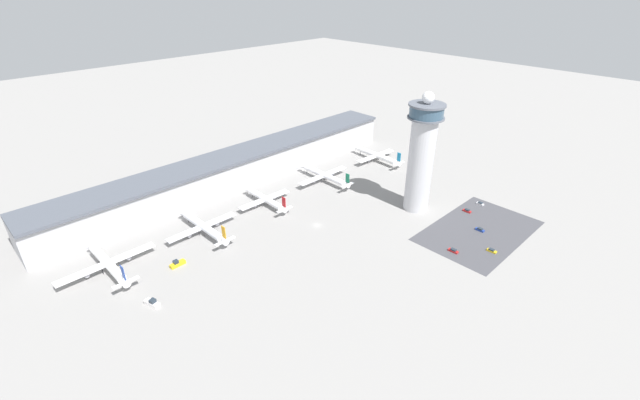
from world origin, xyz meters
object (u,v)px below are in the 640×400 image
Objects in this scene: service_truck_fuel at (152,303)px; car_maroon_suv at (453,251)px; car_red_hatchback at (492,251)px; airplane_gate_alpha at (108,263)px; airplane_gate_bravo at (203,226)px; control_tower at (421,154)px; car_green_van at (467,211)px; car_black_suv at (480,230)px; service_truck_catering at (177,264)px; airplane_gate_charlie at (265,199)px; car_yellow_taxi at (480,204)px; airplane_gate_delta at (324,175)px; airplane_gate_echo at (377,155)px.

service_truck_fuel is 1.51× the size of car_maroon_suv.
airplane_gate_alpha is at bearing 140.72° from car_red_hatchback.
service_truck_fuel is (-41.50, -31.57, -3.00)m from airplane_gate_bravo.
control_tower is at bearing 78.97° from car_red_hatchback.
car_green_van is 0.99× the size of car_black_suv.
control_tower is 129.84m from service_truck_catering.
car_red_hatchback is (-25.87, -26.72, -0.10)m from car_green_van.
airplane_gate_charlie is 64.38m from service_truck_catering.
service_truck_fuel is at bearing -142.74° from airplane_gate_bravo.
airplane_gate_charlie is at bearing 136.08° from car_yellow_taxi.
car_black_suv reaches higher than car_maroon_suv.
airplane_gate_bravo is 9.60× the size of car_yellow_taxi.
service_truck_fuel is at bearing 151.58° from car_maroon_suv.
airplane_gate_charlie is at bearing 133.57° from control_tower.
car_maroon_suv reaches higher than car_red_hatchback.
car_black_suv is at bearing -152.80° from car_yellow_taxi.
car_black_suv is at bearing 0.61° from car_maroon_suv.
airplane_gate_echo is at bearing -2.32° from airplane_gate_delta.
control_tower is 1.59× the size of airplane_gate_echo.
airplane_gate_delta is 107.64m from service_truck_catering.
car_red_hatchback is (2.82, -107.15, -3.84)m from airplane_gate_delta.
service_truck_catering is 25.37m from service_truck_fuel.
car_yellow_taxi is at bearing 14.62° from car_maroon_suv.
car_maroon_suv is (96.42, -79.10, -0.48)m from service_truck_catering.
airplane_gate_delta reaches higher than service_truck_fuel.
car_red_hatchback is at bearing -88.49° from airplane_gate_delta.
car_red_hatchback is at bearing -66.47° from airplane_gate_charlie.
service_truck_catering is 1.69× the size of car_yellow_taxi.
car_red_hatchback is at bearing -50.75° from airplane_gate_bravo.
service_truck_catering reaches higher than car_green_van.
airplane_gate_alpha reaches higher than airplane_gate_charlie.
airplane_gate_bravo is at bearing 149.11° from control_tower.
service_truck_fuel reaches higher than car_yellow_taxi.
airplane_gate_echo is 80.98m from car_green_van.
service_truck_fuel is at bearing -170.14° from airplane_gate_echo.
airplane_gate_bravo is 119.95m from car_maroon_suv.
service_truck_catering is at bearing 40.54° from service_truck_fuel.
service_truck_catering is (-62.06, -16.94, -2.67)m from airplane_gate_charlie.
airplane_gate_echo reaches higher than car_maroon_suv.
airplane_gate_bravo is 137.27m from car_black_suv.
car_black_suv is (60.23, -95.76, -3.14)m from airplane_gate_charlie.
car_red_hatchback is at bearing -30.25° from service_truck_fuel.
airplane_gate_delta is (44.38, -1.23, 0.63)m from airplane_gate_charlie.
service_truck_fuel is 154.68m from car_black_suv.
service_truck_fuel is (-19.28, -16.49, 0.01)m from service_truck_catering.
service_truck_catering is at bearing -174.92° from airplane_gate_echo.
service_truck_fuel is 1.61× the size of car_black_suv.
airplane_gate_alpha is at bearing 146.67° from car_black_suv.
airplane_gate_charlie is 7.82× the size of car_black_suv.
service_truck_fuel is (-125.72, -32.20, -3.29)m from airplane_gate_delta.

